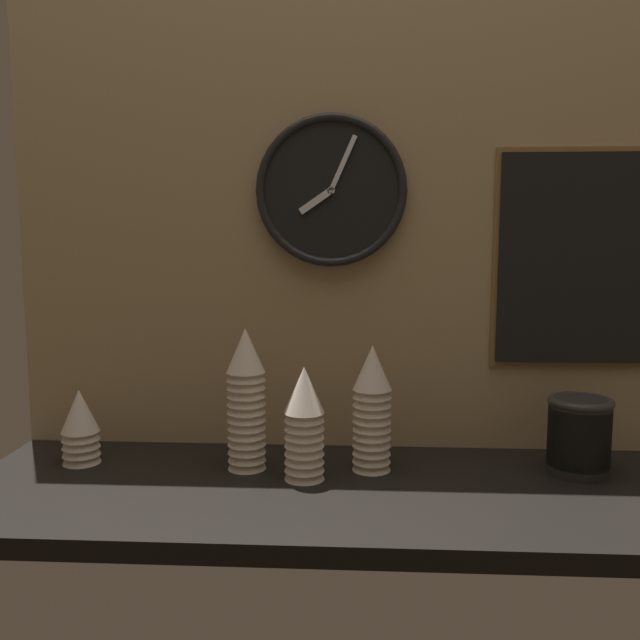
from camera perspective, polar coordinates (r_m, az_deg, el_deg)
ground_plane at (r=142.89cm, az=2.93°, el=-14.38°), size 160.00×56.00×4.00cm
wall_tiled_back at (r=159.20cm, az=3.13°, el=7.93°), size 160.00×3.00×105.00cm
cup_stack_center_right at (r=146.28cm, az=4.39°, el=-7.41°), size 8.34×8.34×27.32cm
cup_stack_far_left at (r=160.58cm, az=-19.54°, el=-8.44°), size 8.34×8.34×16.70cm
cup_stack_center_left at (r=147.16cm, az=-6.24°, el=-6.63°), size 8.34×8.34×30.86cm
cup_stack_center at (r=141.04cm, az=-1.34°, el=-8.70°), size 8.34×8.34×23.78cm
bowl_stack_far_right at (r=155.36cm, az=20.98°, el=-8.95°), size 13.57×13.57×16.47cm
wall_clock at (r=156.57cm, az=0.95°, el=10.84°), size 34.52×2.70×34.52cm
menu_board at (r=166.01cm, az=22.14°, el=4.78°), size 45.71×1.32×49.89cm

